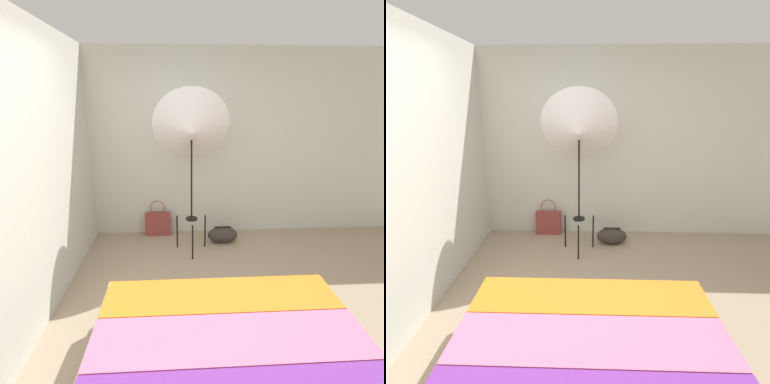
# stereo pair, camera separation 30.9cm
# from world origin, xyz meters

# --- Properties ---
(ground_plane) EXTENTS (14.00, 14.00, 0.00)m
(ground_plane) POSITION_xyz_m (0.00, 0.00, 0.00)
(ground_plane) COLOR gray
(wall_back) EXTENTS (8.00, 0.05, 2.60)m
(wall_back) POSITION_xyz_m (0.00, 2.24, 1.30)
(wall_back) COLOR beige
(wall_back) RESTS_ON ground_plane
(wall_side_left) EXTENTS (0.05, 8.00, 2.60)m
(wall_side_left) POSITION_xyz_m (-1.47, 1.00, 1.30)
(wall_side_left) COLOR beige
(wall_side_left) RESTS_ON ground_plane
(photo_umbrella) EXTENTS (0.94, 0.57, 2.07)m
(photo_umbrella) POSITION_xyz_m (-0.07, 1.59, 1.59)
(photo_umbrella) COLOR black
(photo_umbrella) RESTS_ON ground_plane
(tote_bag) EXTENTS (0.37, 0.10, 0.54)m
(tote_bag) POSITION_xyz_m (-0.54, 2.12, 0.18)
(tote_bag) COLOR brown
(tote_bag) RESTS_ON ground_plane
(duffel_bag) EXTENTS (0.42, 0.22, 0.23)m
(duffel_bag) POSITION_xyz_m (0.38, 1.82, 0.11)
(duffel_bag) COLOR #332D28
(duffel_bag) RESTS_ON ground_plane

